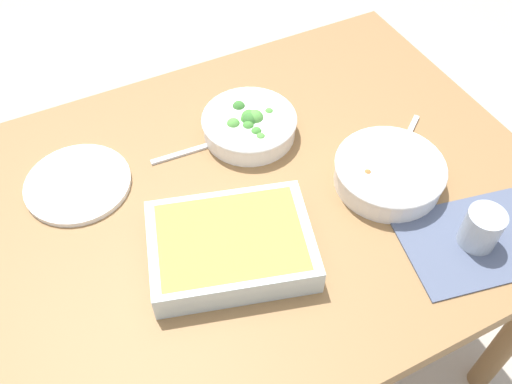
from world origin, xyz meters
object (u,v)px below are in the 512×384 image
at_px(baking_dish, 231,245).
at_px(spoon_by_stew, 402,147).
at_px(drink_cup, 481,230).
at_px(broccoli_bowl, 249,124).
at_px(stew_bowl, 389,172).
at_px(side_plate, 78,184).
at_px(spoon_by_broccoli, 200,147).

distance_m(baking_dish, spoon_by_stew, 0.47).
bearing_deg(drink_cup, spoon_by_stew, 84.81).
distance_m(broccoli_bowl, spoon_by_stew, 0.34).
xyz_separation_m(stew_bowl, side_plate, (-0.58, 0.28, -0.03)).
bearing_deg(broccoli_bowl, spoon_by_broccoli, 176.78).
height_order(baking_dish, spoon_by_stew, baking_dish).
xyz_separation_m(side_plate, spoon_by_stew, (0.67, -0.21, -0.00)).
distance_m(spoon_by_stew, spoon_by_broccoli, 0.45).
relative_size(drink_cup, spoon_by_stew, 0.56).
bearing_deg(baking_dish, broccoli_bowl, 57.95).
distance_m(side_plate, spoon_by_stew, 0.70).
height_order(broccoli_bowl, spoon_by_stew, broccoli_bowl).
xyz_separation_m(stew_bowl, spoon_by_stew, (0.09, 0.07, -0.03)).
distance_m(broccoli_bowl, drink_cup, 0.53).
xyz_separation_m(stew_bowl, broccoli_bowl, (-0.19, 0.26, -0.00)).
bearing_deg(broccoli_bowl, spoon_by_stew, -34.20).
bearing_deg(side_plate, broccoli_bowl, -3.28).
height_order(stew_bowl, side_plate, stew_bowl).
height_order(stew_bowl, spoon_by_stew, stew_bowl).
relative_size(stew_bowl, broccoli_bowl, 1.08).
xyz_separation_m(baking_dish, side_plate, (-0.21, 0.30, -0.03)).
xyz_separation_m(stew_bowl, baking_dish, (-0.37, -0.02, 0.00)).
bearing_deg(stew_bowl, broccoli_bowl, 126.89).
bearing_deg(side_plate, drink_cup, -36.76).
bearing_deg(spoon_by_stew, baking_dish, -169.38).
bearing_deg(stew_bowl, baking_dish, -177.00).
xyz_separation_m(drink_cup, spoon_by_stew, (0.02, 0.27, -0.03)).
relative_size(drink_cup, spoon_by_broccoli, 0.48).
bearing_deg(broccoli_bowl, side_plate, 176.72).
xyz_separation_m(spoon_by_stew, spoon_by_broccoli, (-0.40, 0.20, 0.00)).
bearing_deg(baking_dish, spoon_by_stew, 10.62).
height_order(stew_bowl, baking_dish, baking_dish).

